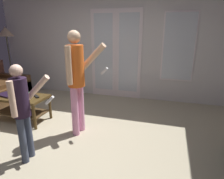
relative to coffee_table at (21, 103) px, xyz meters
name	(u,v)px	position (x,y,z in m)	size (l,w,h in m)	color
ground_plane	(59,144)	(1.09, -0.51, -0.36)	(5.94, 4.89, 0.02)	#B2A78A
wall_back_with_doors	(110,40)	(1.15, 1.90, 1.06)	(5.94, 0.09, 2.90)	silver
coffee_table	(21,103)	(0.00, 0.00, 0.00)	(0.98, 0.52, 0.48)	#483518
person_adult	(77,75)	(1.23, -0.10, 0.63)	(0.60, 0.44, 1.64)	pink
person_child	(22,106)	(0.90, -0.93, 0.41)	(0.45, 0.37, 1.26)	#394155
floor_lamp	(6,35)	(-1.56, 1.49, 1.17)	(0.39, 0.39, 1.73)	#312F2E
laptop_closed	(8,94)	(-0.25, -0.01, 0.15)	(0.35, 0.26, 0.03)	black
cup_near_edge	(14,96)	(0.03, -0.16, 0.19)	(0.08, 0.08, 0.11)	#194AA3
tv_remote_black	(37,96)	(0.33, 0.05, 0.14)	(0.17, 0.05, 0.02)	black
book_stack	(25,94)	(0.09, 0.05, 0.16)	(0.21, 0.18, 0.06)	red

